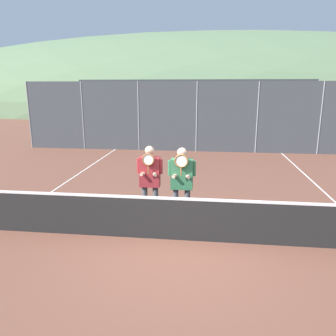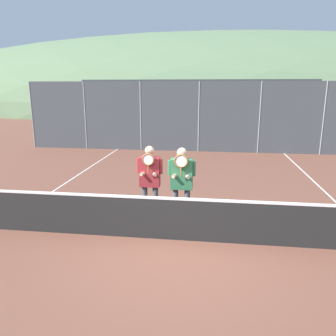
{
  "view_description": "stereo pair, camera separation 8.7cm",
  "coord_description": "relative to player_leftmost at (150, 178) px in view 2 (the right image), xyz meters",
  "views": [
    {
      "loc": [
        0.55,
        -6.26,
        3.11
      ],
      "look_at": [
        -0.34,
        1.04,
        1.29
      ],
      "focal_mm": 35.0,
      "sensor_mm": 36.0,
      "label": 1
    },
    {
      "loc": [
        0.63,
        -6.25,
        3.11
      ],
      "look_at": [
        -0.34,
        1.04,
        1.29
      ],
      "focal_mm": 35.0,
      "sensor_mm": 36.0,
      "label": 2
    }
  ],
  "objects": [
    {
      "name": "player_leftmost",
      "position": [
        0.0,
        0.0,
        0.0
      ],
      "size": [
        0.6,
        0.34,
        1.82
      ],
      "color": "#56565B",
      "rests_on": "ground_plane"
    },
    {
      "name": "fence_back",
      "position": [
        0.74,
        8.92,
        0.62
      ],
      "size": [
        17.33,
        0.06,
        3.38
      ],
      "color": "gray",
      "rests_on": "ground_plane"
    },
    {
      "name": "hill_distant",
      "position": [
        0.74,
        55.64,
        -1.08
      ],
      "size": [
        121.69,
        67.61,
        23.66
      ],
      "color": "#5B7551",
      "rests_on": "ground_plane"
    },
    {
      "name": "clubhouse_building",
      "position": [
        0.27,
        17.91,
        0.75
      ],
      "size": [
        15.74,
        5.5,
        3.6
      ],
      "color": "#9EA3A8",
      "rests_on": "ground_plane"
    },
    {
      "name": "tennis_net",
      "position": [
        0.74,
        -0.88,
        -0.59
      ],
      "size": [
        11.1,
        0.09,
        1.04
      ],
      "color": "gray",
      "rests_on": "ground_plane"
    },
    {
      "name": "car_left_of_center",
      "position": [
        0.5,
        11.3,
        -0.15
      ],
      "size": [
        4.47,
        1.92,
        1.82
      ],
      "color": "silver",
      "rests_on": "ground_plane"
    },
    {
      "name": "player_center_left",
      "position": [
        0.74,
        -0.09,
        0.01
      ],
      "size": [
        0.63,
        0.34,
        1.81
      ],
      "color": "#56565B",
      "rests_on": "ground_plane"
    },
    {
      "name": "car_center",
      "position": [
        5.51,
        11.75,
        -0.17
      ],
      "size": [
        4.13,
        1.92,
        1.79
      ],
      "color": "black",
      "rests_on": "ground_plane"
    },
    {
      "name": "court_line_right_sideline",
      "position": [
        4.87,
        2.12,
        -1.07
      ],
      "size": [
        0.05,
        16.0,
        0.01
      ],
      "primitive_type": "cube",
      "color": "white",
      "rests_on": "ground_plane"
    },
    {
      "name": "car_far_left",
      "position": [
        -4.61,
        11.35,
        -0.21
      ],
      "size": [
        4.35,
        1.92,
        1.68
      ],
      "color": "navy",
      "rests_on": "ground_plane"
    },
    {
      "name": "ground_plane",
      "position": [
        0.74,
        -0.88,
        -1.08
      ],
      "size": [
        120.0,
        120.0,
        0.0
      ],
      "primitive_type": "plane",
      "color": "brown"
    },
    {
      "name": "court_line_left_sideline",
      "position": [
        -3.39,
        2.12,
        -1.07
      ],
      "size": [
        0.05,
        16.0,
        0.01
      ],
      "primitive_type": "cube",
      "color": "white",
      "rests_on": "ground_plane"
    }
  ]
}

